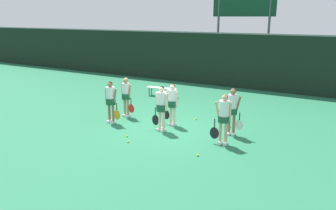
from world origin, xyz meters
The scene contains 17 objects.
ground_plane centered at (0.00, 0.00, 0.00)m, with size 140.00×140.00×0.00m, color #26724C.
fence_windscreen centered at (0.00, 8.27, 1.60)m, with size 60.00×0.08×3.17m.
scoreboard centered at (-0.30, 9.50, 4.44)m, with size 3.77×0.15×5.70m.
bench_courtside centered at (-2.81, 4.22, 0.39)m, with size 1.64×0.50×0.46m.
player_0 centered at (-2.25, -0.54, 0.97)m, with size 0.68×0.39×1.65m.
player_1 centered at (-0.04, -0.37, 0.98)m, with size 0.67×0.39×1.67m.
player_2 centered at (2.37, -0.50, 0.98)m, with size 0.66×0.38×1.68m.
player_3 centered at (-2.24, 0.44, 0.96)m, with size 0.65×0.35×1.64m.
player_4 centered at (-0.02, 0.39, 0.95)m, with size 0.62×0.35×1.62m.
player_5 centered at (2.32, 0.49, 0.99)m, with size 0.63×0.35×1.69m.
tennis_ball_0 centered at (-3.41, 1.23, 0.03)m, with size 0.07×0.07×0.07m, color #CCE033.
tennis_ball_1 centered at (-0.39, -1.96, 0.03)m, with size 0.07×0.07×0.07m, color #CCE033.
tennis_ball_2 centered at (2.03, 1.24, 0.03)m, with size 0.06×0.06×0.06m, color #CCE033.
tennis_ball_3 centered at (2.08, -1.79, 0.04)m, with size 0.07×0.07×0.07m, color #CCE033.
tennis_ball_4 centered at (0.49, 1.47, 0.04)m, with size 0.07×0.07×0.07m, color #CCE033.
tennis_ball_5 centered at (-0.75, -1.54, 0.03)m, with size 0.07×0.07×0.07m, color #CCE033.
tennis_ball_6 centered at (1.84, 1.44, 0.04)m, with size 0.07×0.07×0.07m, color #CCE033.
Camera 1 is at (5.84, -10.12, 4.07)m, focal length 35.00 mm.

